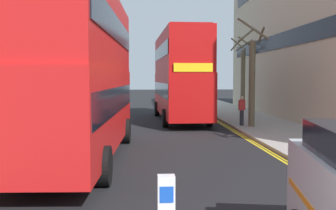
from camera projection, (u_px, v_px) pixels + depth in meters
sidewalk_right at (283, 132)px, 19.61m from camera, size 4.00×80.00×0.14m
sidewalk_left at (15, 135)px, 18.83m from camera, size 4.00×80.00×0.14m
kerb_line_outer at (252, 141)px, 17.50m from camera, size 0.10×56.00×0.01m
kerb_line_inner at (248, 141)px, 17.49m from camera, size 0.10×56.00×0.01m
double_decker_bus_away at (80, 70)px, 13.27m from camera, size 3.10×10.89×5.64m
double_decker_bus_oncoming at (180, 74)px, 25.42m from camera, size 3.09×10.89×5.64m
pedestrian_far at (242, 110)px, 21.88m from camera, size 0.34×0.22×1.62m
street_tree_near at (210, 76)px, 43.33m from camera, size 1.45×1.51×5.38m
street_tree_far at (243, 75)px, 33.14m from camera, size 1.96×2.16×5.99m
street_tree_distant at (252, 78)px, 21.39m from camera, size 1.60×1.78×5.76m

